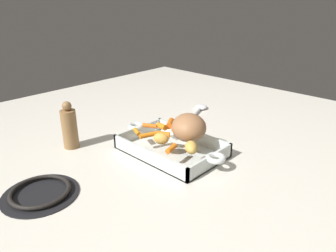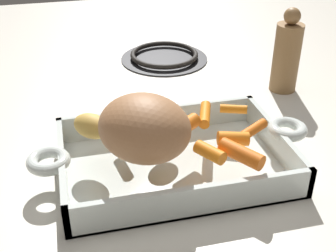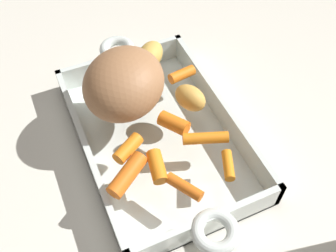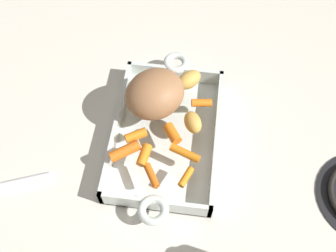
# 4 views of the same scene
# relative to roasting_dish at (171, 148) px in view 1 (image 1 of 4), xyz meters

# --- Properties ---
(ground_plane) EXTENTS (1.98, 1.98, 0.00)m
(ground_plane) POSITION_rel_roasting_dish_xyz_m (0.00, 0.00, -0.02)
(ground_plane) COLOR silver
(roasting_dish) EXTENTS (0.43, 0.23, 0.05)m
(roasting_dish) POSITION_rel_roasting_dish_xyz_m (0.00, 0.00, 0.00)
(roasting_dish) COLOR silver
(roasting_dish) RESTS_ON ground_plane
(pork_roast) EXTENTS (0.17, 0.17, 0.09)m
(pork_roast) POSITION_rel_roasting_dish_xyz_m (0.05, 0.03, 0.08)
(pork_roast) COLOR #9D6A44
(pork_roast) RESTS_ON roasting_dish
(baby_carrot_southeast) EXTENTS (0.05, 0.03, 0.02)m
(baby_carrot_southeast) POSITION_rel_roasting_dish_xyz_m (-0.11, -0.06, 0.04)
(baby_carrot_southeast) COLOR orange
(baby_carrot_southeast) RESTS_ON roasting_dish
(baby_carrot_long) EXTENTS (0.04, 0.07, 0.02)m
(baby_carrot_long) POSITION_rel_roasting_dish_xyz_m (-0.06, -0.05, 0.04)
(baby_carrot_long) COLOR orange
(baby_carrot_long) RESTS_ON roasting_dish
(baby_carrot_center_left) EXTENTS (0.05, 0.04, 0.02)m
(baby_carrot_center_left) POSITION_rel_roasting_dish_xyz_m (-0.02, -0.02, 0.05)
(baby_carrot_center_left) COLOR orange
(baby_carrot_center_left) RESTS_ON roasting_dish
(baby_carrot_short) EXTENTS (0.05, 0.04, 0.02)m
(baby_carrot_short) POSITION_rel_roasting_dish_xyz_m (-0.12, 0.01, 0.04)
(baby_carrot_short) COLOR orange
(baby_carrot_short) RESTS_ON roasting_dish
(baby_carrot_northwest) EXTENTS (0.04, 0.05, 0.02)m
(baby_carrot_northwest) POSITION_rel_roasting_dish_xyz_m (-0.03, 0.06, 0.05)
(baby_carrot_northwest) COLOR orange
(baby_carrot_northwest) RESTS_ON roasting_dish
(baby_carrot_northeast) EXTENTS (0.06, 0.07, 0.02)m
(baby_carrot_northeast) POSITION_rel_roasting_dish_xyz_m (-0.07, 0.07, 0.05)
(baby_carrot_northeast) COLOR orange
(baby_carrot_northeast) RESTS_ON roasting_dish
(baby_carrot_center_right) EXTENTS (0.03, 0.05, 0.02)m
(baby_carrot_center_right) POSITION_rel_roasting_dish_xyz_m (0.06, -0.07, 0.04)
(baby_carrot_center_right) COLOR orange
(baby_carrot_center_right) RESTS_ON roasting_dish
(baby_carrot_southwest) EXTENTS (0.05, 0.03, 0.02)m
(baby_carrot_southwest) POSITION_rel_roasting_dish_xyz_m (-0.08, 0.03, 0.05)
(baby_carrot_southwest) COLOR orange
(baby_carrot_southwest) RESTS_ON roasting_dish
(potato_halved) EXTENTS (0.07, 0.07, 0.04)m
(potato_halved) POSITION_rel_roasting_dish_xyz_m (0.12, -0.04, 0.05)
(potato_halved) COLOR gold
(potato_halved) RESTS_ON roasting_dish
(potato_golden_large) EXTENTS (0.06, 0.05, 0.04)m
(potato_golden_large) POSITION_rel_roasting_dish_xyz_m (0.01, -0.06, 0.06)
(potato_golden_large) COLOR gold
(potato_golden_large) RESTS_ON roasting_dish
(stove_burner_rear) EXTENTS (0.20, 0.20, 0.02)m
(stove_burner_rear) POSITION_rel_roasting_dish_xyz_m (-0.08, -0.43, -0.01)
(stove_burner_rear) COLOR black
(stove_burner_rear) RESTS_ON ground_plane
(serving_spoon) EXTENTS (0.12, 0.24, 0.02)m
(serving_spoon) POSITION_rel_roasting_dish_xyz_m (-0.18, 0.38, -0.01)
(serving_spoon) COLOR white
(serving_spoon) RESTS_ON ground_plane
(pepper_mill) EXTENTS (0.05, 0.05, 0.17)m
(pepper_mill) POSITION_rel_roasting_dish_xyz_m (-0.28, -0.21, 0.06)
(pepper_mill) COLOR olive
(pepper_mill) RESTS_ON ground_plane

